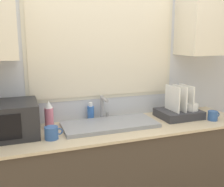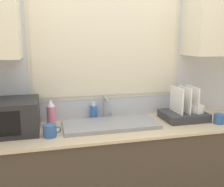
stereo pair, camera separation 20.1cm
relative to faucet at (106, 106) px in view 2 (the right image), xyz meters
name	(u,v)px [view 2 (the right image)]	position (x,y,z in m)	size (l,w,h in m)	color
countertop	(116,178)	(0.03, -0.21, -0.58)	(2.25, 0.59, 0.91)	#42382D
wall_back	(108,64)	(0.03, 0.07, 0.36)	(6.00, 0.38, 2.60)	silver
sink_basin	(110,124)	(0.00, -0.18, -0.11)	(0.76, 0.34, 0.03)	gray
faucet	(106,106)	(0.00, 0.00, 0.00)	(0.08, 0.15, 0.21)	#99999E
microwave	(6,117)	(-0.80, -0.13, 0.00)	(0.48, 0.38, 0.25)	#232326
dish_rack	(185,112)	(0.67, -0.16, -0.06)	(0.36, 0.30, 0.29)	#333338
spray_bottle	(51,113)	(-0.47, -0.05, -0.02)	(0.07, 0.07, 0.22)	#D8728C
soap_bottle	(94,112)	(-0.10, 0.04, -0.06)	(0.06, 0.06, 0.16)	blue
mug_near_sink	(50,131)	(-0.48, -0.30, -0.08)	(0.13, 0.10, 0.09)	#335999
mug_by_rack	(219,119)	(0.89, -0.34, -0.08)	(0.11, 0.08, 0.08)	#335999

